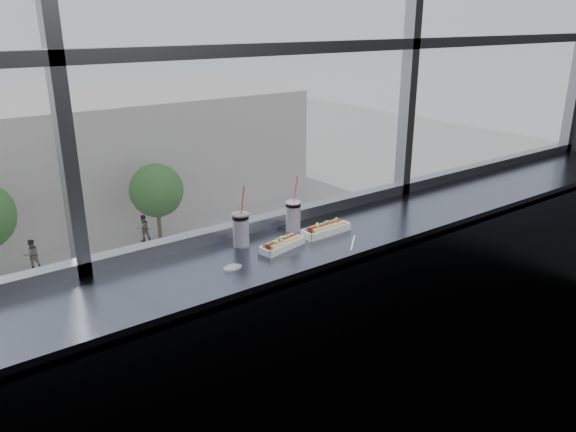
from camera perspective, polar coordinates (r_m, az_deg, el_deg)
wall_back_lower at (r=3.22m, az=-1.53°, el=-10.13°), size 6.00×0.00×6.00m
counter at (r=2.79m, az=1.64°, el=-3.07°), size 6.00×0.55×0.06m
counter_fascia at (r=2.87m, az=4.80°, el=-14.30°), size 6.00×0.04×1.04m
hotdog_tray_left at (r=2.68m, az=-0.60°, el=-2.84°), size 0.26×0.13×0.06m
hotdog_tray_right at (r=2.87m, az=3.88°, el=-1.28°), size 0.27×0.10×0.07m
soda_cup_left at (r=2.70m, az=-4.82°, el=-1.21°), size 0.08×0.08×0.31m
soda_cup_right at (r=2.88m, az=0.53°, el=0.14°), size 0.08×0.08×0.30m
loose_straw at (r=2.76m, az=6.60°, el=-2.75°), size 0.14×0.13×0.01m
wrapper at (r=2.47m, az=-5.63°, el=-5.21°), size 0.09×0.07×0.02m
car_far_c at (r=32.20m, az=-7.69°, el=-2.44°), size 3.67×7.10×2.26m
car_near_d at (r=24.13m, az=-7.07°, el=-10.85°), size 3.05×5.89×1.88m
car_near_e at (r=25.77m, az=-0.02°, el=-8.17°), size 3.01×6.73×2.21m
pedestrian_c at (r=33.69m, az=-24.62°, el=-3.31°), size 0.93×0.70×2.09m
pedestrian_d at (r=35.66m, az=-14.52°, el=-0.93°), size 0.90×0.68×2.04m
tree_right at (r=34.30m, az=-13.22°, el=2.53°), size 3.23×3.23×5.04m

